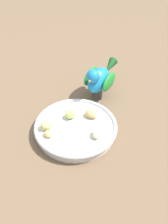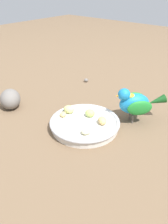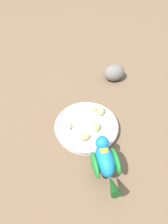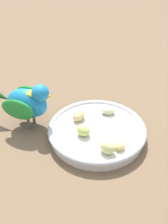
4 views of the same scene
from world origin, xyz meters
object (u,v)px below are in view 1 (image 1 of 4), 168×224
apple_piece_0 (71,114)px  apple_piece_4 (91,114)px  feeding_bowl (76,128)px  parrot (99,78)px  apple_piece_3 (47,124)px  apple_piece_1 (97,134)px  apple_piece_2 (48,134)px

apple_piece_0 → apple_piece_4: size_ratio=0.88×
feeding_bowl → apple_piece_4: (0.05, 0.03, 0.02)m
feeding_bowl → apple_piece_4: bearing=29.1°
feeding_bowl → parrot: (0.10, 0.15, 0.06)m
apple_piece_0 → apple_piece_3: bearing=-157.0°
apple_piece_1 → parrot: size_ratio=0.23×
feeding_bowl → apple_piece_0: size_ratio=6.99×
apple_piece_0 → apple_piece_2: bearing=-139.7°
feeding_bowl → apple_piece_0: 0.04m
apple_piece_1 → parrot: (0.05, 0.20, 0.04)m
feeding_bowl → apple_piece_3: apple_piece_3 is taller
apple_piece_0 → apple_piece_3: size_ratio=0.89×
feeding_bowl → apple_piece_3: bearing=175.1°
apple_piece_3 → apple_piece_4: bearing=9.4°
apple_piece_0 → apple_piece_1: bearing=-56.6°
feeding_bowl → parrot: 0.19m
apple_piece_1 → apple_piece_2: size_ratio=1.35×
apple_piece_4 → apple_piece_2: bearing=-158.5°
apple_piece_3 → apple_piece_4: 0.13m
feeding_bowl → parrot: bearing=55.1°
feeding_bowl → apple_piece_2: (-0.08, -0.02, 0.02)m
apple_piece_4 → feeding_bowl: bearing=-150.9°
feeding_bowl → apple_piece_4: size_ratio=6.17×
apple_piece_3 → apple_piece_2: bearing=-88.3°
feeding_bowl → apple_piece_0: (-0.01, 0.04, 0.02)m
apple_piece_0 → apple_piece_4: bearing=-8.4°
apple_piece_4 → parrot: parrot is taller
apple_piece_1 → parrot: bearing=74.9°
apple_piece_0 → parrot: size_ratio=0.22×
feeding_bowl → parrot: size_ratio=1.52×
apple_piece_4 → parrot: bearing=66.7°
apple_piece_0 → apple_piece_1: 0.10m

